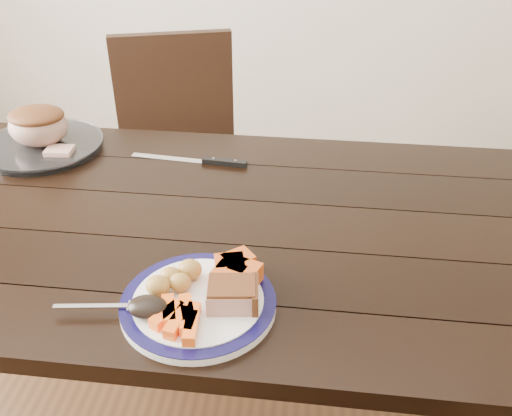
# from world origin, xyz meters

# --- Properties ---
(dining_table) EXTENTS (1.61, 0.92, 0.75)m
(dining_table) POSITION_xyz_m (0.00, 0.00, 0.66)
(dining_table) COLOR black
(dining_table) RESTS_ON ground
(chair_far) EXTENTS (0.53, 0.53, 0.93)m
(chair_far) POSITION_xyz_m (-0.28, 0.73, 0.52)
(chair_far) COLOR black
(chair_far) RESTS_ON ground
(dinner_plate) EXTENTS (0.28, 0.28, 0.02)m
(dinner_plate) POSITION_xyz_m (0.00, -0.29, 0.76)
(dinner_plate) COLOR white
(dinner_plate) RESTS_ON dining_table
(plate_rim) EXTENTS (0.28, 0.28, 0.02)m
(plate_rim) POSITION_xyz_m (0.00, -0.29, 0.77)
(plate_rim) COLOR #0E0A36
(plate_rim) RESTS_ON dinner_plate
(serving_platter) EXTENTS (0.32, 0.32, 0.02)m
(serving_platter) POSITION_xyz_m (-0.55, 0.30, 0.76)
(serving_platter) COLOR white
(serving_platter) RESTS_ON dining_table
(pork_slice) EXTENTS (0.09, 0.08, 0.04)m
(pork_slice) POSITION_xyz_m (0.07, -0.30, 0.79)
(pork_slice) COLOR tan
(pork_slice) RESTS_ON dinner_plate
(roasted_potatoes) EXTENTS (0.09, 0.09, 0.04)m
(roasted_potatoes) POSITION_xyz_m (-0.04, -0.26, 0.79)
(roasted_potatoes) COLOR gold
(roasted_potatoes) RESTS_ON dinner_plate
(carrot_batons) EXTENTS (0.09, 0.11, 0.02)m
(carrot_batons) POSITION_xyz_m (-0.01, -0.35, 0.78)
(carrot_batons) COLOR #FF6015
(carrot_batons) RESTS_ON dinner_plate
(pumpkin_wedges) EXTENTS (0.10, 0.11, 0.04)m
(pumpkin_wedges) POSITION_xyz_m (0.06, -0.22, 0.79)
(pumpkin_wedges) COLOR #EA541A
(pumpkin_wedges) RESTS_ON dinner_plate
(dark_mushroom) EXTENTS (0.07, 0.05, 0.03)m
(dark_mushroom) POSITION_xyz_m (-0.07, -0.34, 0.79)
(dark_mushroom) COLOR black
(dark_mushroom) RESTS_ON dinner_plate
(fork) EXTENTS (0.18, 0.04, 0.00)m
(fork) POSITION_xyz_m (-0.15, -0.33, 0.77)
(fork) COLOR silver
(fork) RESTS_ON dinner_plate
(roast_joint) EXTENTS (0.16, 0.14, 0.10)m
(roast_joint) POSITION_xyz_m (-0.55, 0.30, 0.82)
(roast_joint) COLOR tan
(roast_joint) RESTS_ON serving_platter
(cut_slice) EXTENTS (0.07, 0.06, 0.02)m
(cut_slice) POSITION_xyz_m (-0.48, 0.24, 0.78)
(cut_slice) COLOR tan
(cut_slice) RESTS_ON serving_platter
(carving_knife) EXTENTS (0.32, 0.05, 0.01)m
(carving_knife) POSITION_xyz_m (-0.07, 0.27, 0.76)
(carving_knife) COLOR silver
(carving_knife) RESTS_ON dining_table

